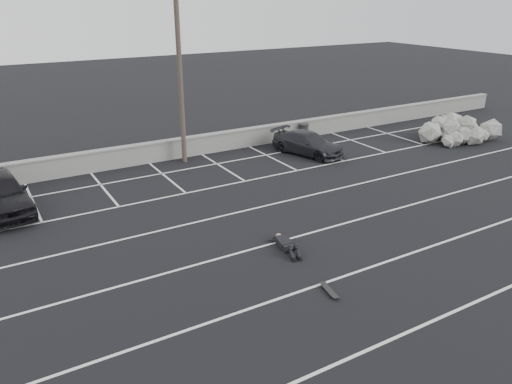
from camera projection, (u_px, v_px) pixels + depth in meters
ground at (356, 272)px, 15.81m from camera, size 120.00×120.00×0.00m
seawall at (183, 147)px, 26.82m from camera, size 50.00×0.45×1.06m
stall_lines at (279, 222)px, 19.30m from camera, size 36.00×20.05×0.01m
car_right at (308, 143)px, 27.27m from camera, size 2.92×4.52×1.22m
utility_pole at (180, 70)px, 24.49m from camera, size 1.25×0.25×9.39m
trash_bin at (304, 131)px, 30.12m from camera, size 0.74×0.74×0.94m
riprap_pile at (456, 132)px, 29.78m from camera, size 5.12×3.67×1.41m
person at (284, 239)px, 17.41m from camera, size 1.77×2.66×0.46m
skateboard at (330, 291)px, 14.69m from camera, size 0.33×0.77×0.09m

